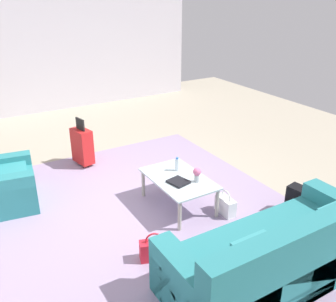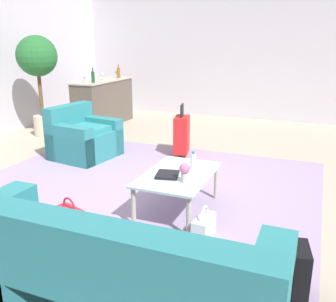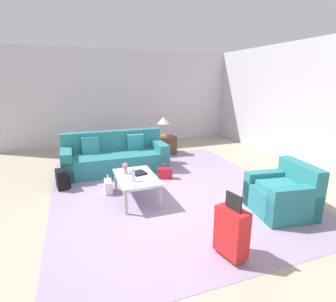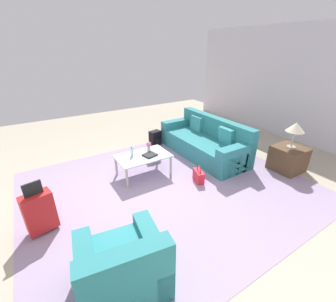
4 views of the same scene
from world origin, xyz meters
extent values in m
plane|color=#A89E89|center=(0.00, 0.00, 0.00)|extent=(12.00, 12.00, 0.00)
cube|color=silver|center=(-5.06, 0.00, 1.55)|extent=(0.12, 8.00, 3.10)
cube|color=#9984A3|center=(-0.60, 0.20, 0.00)|extent=(5.20, 4.40, 0.01)
cube|color=teal|center=(-2.10, -0.60, 0.23)|extent=(1.00, 2.42, 0.45)
cube|color=teal|center=(-2.49, -0.60, 0.46)|extent=(0.22, 2.42, 0.92)
cube|color=teal|center=(-2.10, 0.49, 0.32)|extent=(1.00, 0.24, 0.64)
cube|color=teal|center=(-2.10, -1.69, 0.32)|extent=(1.00, 0.24, 0.64)
cube|color=teal|center=(-2.33, -0.06, 0.63)|extent=(0.17, 0.40, 0.41)
cube|color=teal|center=(-2.33, -1.14, 0.63)|extent=(0.13, 0.40, 0.40)
cube|color=teal|center=(0.90, 1.60, 0.22)|extent=(1.03, 0.97, 0.44)
cube|color=teal|center=(0.95, 1.92, 0.42)|extent=(0.94, 0.33, 0.83)
cube|color=teal|center=(1.26, 1.55, 0.30)|extent=(0.32, 0.87, 0.60)
cube|color=teal|center=(0.54, 1.65, 0.30)|extent=(0.32, 0.87, 0.60)
cube|color=teal|center=(0.89, 1.55, 0.48)|extent=(0.76, 0.68, 0.08)
cube|color=silver|center=(-0.40, -0.50, 0.44)|extent=(1.10, 0.69, 0.02)
cylinder|color=#ADA899|center=(-0.90, -0.20, 0.21)|extent=(0.05, 0.05, 0.43)
cylinder|color=#ADA899|center=(0.10, -0.20, 0.21)|extent=(0.05, 0.05, 0.43)
cylinder|color=#ADA899|center=(-0.90, -0.80, 0.21)|extent=(0.05, 0.05, 0.43)
cylinder|color=#ADA899|center=(0.10, -0.80, 0.21)|extent=(0.05, 0.05, 0.43)
cylinder|color=silver|center=(-0.20, -0.60, 0.54)|extent=(0.06, 0.06, 0.18)
cylinder|color=#2D6BBC|center=(-0.20, -0.60, 0.64)|extent=(0.04, 0.04, 0.02)
cube|color=black|center=(-0.52, -0.42, 0.47)|extent=(0.30, 0.28, 0.03)
cylinder|color=#B2B7BC|center=(-0.62, -0.65, 0.50)|extent=(0.07, 0.07, 0.10)
sphere|color=#DB6693|center=(-0.62, -0.65, 0.60)|extent=(0.11, 0.11, 0.11)
cube|color=#513823|center=(-3.20, 1.00, 0.27)|extent=(0.62, 0.62, 0.54)
cylinder|color=#ADA899|center=(-3.20, 1.00, 0.56)|extent=(0.18, 0.18, 0.02)
cylinder|color=#ADA899|center=(-3.20, 1.00, 0.74)|extent=(0.04, 0.04, 0.34)
cone|color=beige|center=(-3.20, 1.00, 1.00)|extent=(0.37, 0.37, 0.19)
cube|color=red|center=(1.60, 0.20, 0.35)|extent=(0.44, 0.30, 0.60)
cube|color=black|center=(1.60, 0.20, 0.75)|extent=(0.24, 0.07, 0.20)
cylinder|color=black|center=(1.46, 0.17, 0.03)|extent=(0.03, 0.05, 0.05)
cylinder|color=black|center=(1.74, 0.23, 0.03)|extent=(0.03, 0.05, 0.05)
cube|color=red|center=(-1.22, 0.35, 0.12)|extent=(0.23, 0.35, 0.24)
torus|color=red|center=(-1.22, 0.35, 0.26)|extent=(0.08, 0.19, 0.20)
cube|color=white|center=(-0.89, -0.95, 0.12)|extent=(0.33, 0.16, 0.24)
torus|color=white|center=(-0.89, -0.95, 0.26)|extent=(0.20, 0.03, 0.20)
cube|color=black|center=(-1.40, -1.80, 0.20)|extent=(0.33, 0.25, 0.40)
cube|color=black|center=(-1.42, -1.68, 0.12)|extent=(0.22, 0.10, 0.18)
camera|label=1|loc=(-4.25, 1.97, 2.87)|focal=40.00mm
camera|label=2|loc=(-3.98, -1.85, 1.86)|focal=40.00mm
camera|label=3|loc=(3.97, -1.49, 2.13)|focal=28.00mm
camera|label=4|loc=(1.38, 3.35, 2.51)|focal=24.00mm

